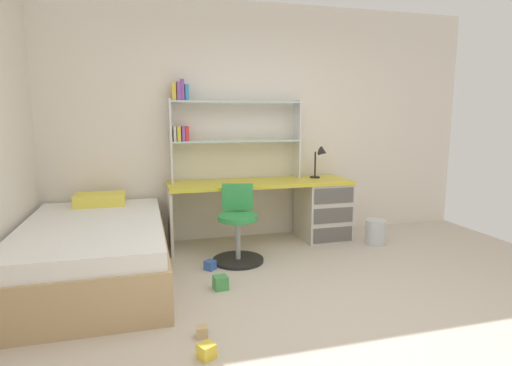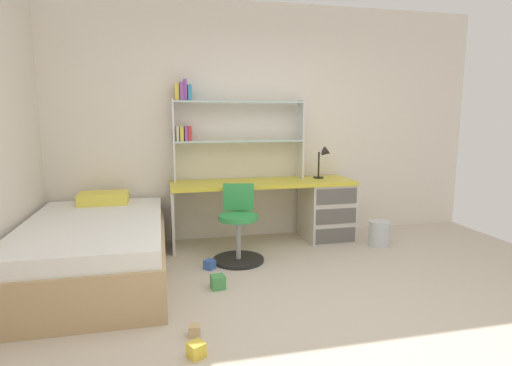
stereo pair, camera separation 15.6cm
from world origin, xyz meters
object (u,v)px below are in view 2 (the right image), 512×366
desk_lamp (325,157)px  toy_block_yellow_1 (196,350)px  toy_block_natural_0 (194,330)px  swivel_chair (238,232)px  toy_block_blue_2 (210,265)px  bed_platform (95,250)px  bookshelf_hutch (224,124)px  toy_block_green_3 (218,282)px  desk (309,206)px  waste_bin (379,233)px

desk_lamp → toy_block_yellow_1: size_ratio=4.16×
desk_lamp → toy_block_natural_0: bearing=-131.3°
swivel_chair → toy_block_blue_2: (-0.32, -0.18, -0.26)m
swivel_chair → bed_platform: 1.37m
toy_block_blue_2 → bookshelf_hutch: bearing=72.0°
swivel_chair → toy_block_green_3: size_ratio=6.72×
toy_block_natural_0 → toy_block_yellow_1: (-0.01, -0.25, 0.01)m
desk → swivel_chair: 1.10m
desk_lamp → bed_platform: desk_lamp is taller
desk → bookshelf_hutch: size_ratio=1.38×
desk → toy_block_green_3: size_ratio=18.19×
toy_block_blue_2 → bed_platform: bearing=179.4°
swivel_chair → waste_bin: (1.66, 0.12, -0.16)m
desk → toy_block_green_3: 1.76m
swivel_chair → bookshelf_hutch: bearing=92.4°
bookshelf_hutch → toy_block_blue_2: size_ratio=16.71×
bookshelf_hutch → swivel_chair: 1.29m
desk_lamp → bookshelf_hutch: bearing=173.8°
desk → desk_lamp: bearing=15.9°
desk → toy_block_green_3: bearing=-137.0°
desk → toy_block_natural_0: desk is taller
desk_lamp → toy_block_blue_2: (-1.48, -0.76, -0.94)m
desk → desk_lamp: 0.61m
desk → desk_lamp: size_ratio=5.48×
toy_block_blue_2 → toy_block_green_3: (0.02, -0.47, 0.01)m
bookshelf_hutch → toy_block_natural_0: size_ratio=19.84×
bed_platform → toy_block_natural_0: bed_platform is taller
toy_block_yellow_1 → waste_bin: bearing=38.2°
desk_lamp → swivel_chair: size_ratio=0.49×
waste_bin → toy_block_yellow_1: bearing=-141.8°
desk → toy_block_blue_2: (-1.28, -0.70, -0.37)m
waste_bin → toy_block_blue_2: waste_bin is taller
waste_bin → toy_block_green_3: waste_bin is taller
bookshelf_hutch → toy_block_blue_2: 1.63m
toy_block_blue_2 → toy_block_green_3: 0.47m
bed_platform → toy_block_green_3: bed_platform is taller
toy_block_blue_2 → toy_block_green_3: toy_block_green_3 is taller
bookshelf_hutch → desk_lamp: bookshelf_hutch is taller
swivel_chair → toy_block_natural_0: swivel_chair is taller
swivel_chair → toy_block_green_3: 0.76m
desk → bed_platform: desk is taller
desk → bookshelf_hutch: 1.39m
bookshelf_hutch → toy_block_natural_0: bookshelf_hutch is taller
bookshelf_hutch → waste_bin: bearing=-19.3°
toy_block_natural_0 → toy_block_blue_2: 1.23m
toy_block_yellow_1 → swivel_chair: bearing=70.7°
desk → toy_block_yellow_1: 2.67m
bed_platform → waste_bin: bearing=5.5°
desk → bookshelf_hutch: (-0.99, 0.19, 0.97)m
swivel_chair → bed_platform: (-1.35, -0.17, -0.03)m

